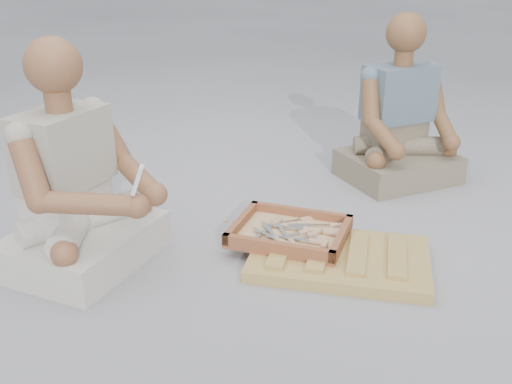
% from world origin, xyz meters
% --- Properties ---
extents(ground, '(60.00, 60.00, 0.00)m').
position_xyz_m(ground, '(0.00, 0.00, 0.00)').
color(ground, '#9B9BA0').
rests_on(ground, ground).
extents(carved_panel, '(0.68, 0.48, 0.04)m').
position_xyz_m(carved_panel, '(0.33, 0.19, 0.02)').
color(carved_panel, '#AA8B42').
rests_on(carved_panel, ground).
extents(tool_tray, '(0.49, 0.42, 0.06)m').
position_xyz_m(tool_tray, '(0.13, 0.29, 0.06)').
color(tool_tray, brown).
rests_on(tool_tray, carved_panel).
extents(chisel_0, '(0.10, 0.21, 0.02)m').
position_xyz_m(chisel_0, '(0.06, 0.35, 0.07)').
color(chisel_0, silver).
rests_on(chisel_0, tool_tray).
extents(chisel_1, '(0.12, 0.20, 0.02)m').
position_xyz_m(chisel_1, '(0.09, 0.20, 0.08)').
color(chisel_1, silver).
rests_on(chisel_1, tool_tray).
extents(chisel_2, '(0.22, 0.05, 0.02)m').
position_xyz_m(chisel_2, '(0.20, 0.31, 0.08)').
color(chisel_2, silver).
rests_on(chisel_2, tool_tray).
extents(chisel_3, '(0.11, 0.20, 0.02)m').
position_xyz_m(chisel_3, '(0.15, 0.20, 0.08)').
color(chisel_3, silver).
rests_on(chisel_3, tool_tray).
extents(chisel_4, '(0.22, 0.04, 0.02)m').
position_xyz_m(chisel_4, '(0.30, 0.38, 0.07)').
color(chisel_4, silver).
rests_on(chisel_4, tool_tray).
extents(chisel_5, '(0.20, 0.13, 0.02)m').
position_xyz_m(chisel_5, '(0.18, 0.29, 0.07)').
color(chisel_5, silver).
rests_on(chisel_5, tool_tray).
extents(chisel_6, '(0.17, 0.17, 0.02)m').
position_xyz_m(chisel_6, '(0.21, 0.28, 0.07)').
color(chisel_6, silver).
rests_on(chisel_6, tool_tray).
extents(chisel_7, '(0.20, 0.12, 0.02)m').
position_xyz_m(chisel_7, '(0.18, 0.42, 0.07)').
color(chisel_7, silver).
rests_on(chisel_7, tool_tray).
extents(chisel_8, '(0.18, 0.15, 0.02)m').
position_xyz_m(chisel_8, '(0.12, 0.19, 0.08)').
color(chisel_8, silver).
rests_on(chisel_8, tool_tray).
extents(chisel_9, '(0.22, 0.05, 0.02)m').
position_xyz_m(chisel_9, '(0.23, 0.21, 0.08)').
color(chisel_9, silver).
rests_on(chisel_9, tool_tray).
extents(chisel_10, '(0.22, 0.08, 0.02)m').
position_xyz_m(chisel_10, '(0.28, 0.30, 0.07)').
color(chisel_10, silver).
rests_on(chisel_10, tool_tray).
extents(chisel_11, '(0.12, 0.20, 0.02)m').
position_xyz_m(chisel_11, '(0.25, 0.23, 0.07)').
color(chisel_11, silver).
rests_on(chisel_11, tool_tray).
extents(wood_chip_0, '(0.02, 0.02, 0.00)m').
position_xyz_m(wood_chip_0, '(0.37, 0.01, 0.00)').
color(wood_chip_0, '#D8BC7F').
rests_on(wood_chip_0, ground).
extents(wood_chip_1, '(0.02, 0.02, 0.00)m').
position_xyz_m(wood_chip_1, '(-0.10, 0.54, 0.00)').
color(wood_chip_1, '#D8BC7F').
rests_on(wood_chip_1, ground).
extents(wood_chip_2, '(0.02, 0.02, 0.00)m').
position_xyz_m(wood_chip_2, '(0.35, 0.44, 0.00)').
color(wood_chip_2, '#D8BC7F').
rests_on(wood_chip_2, ground).
extents(wood_chip_3, '(0.02, 0.02, 0.00)m').
position_xyz_m(wood_chip_3, '(0.09, 0.22, 0.00)').
color(wood_chip_3, '#D8BC7F').
rests_on(wood_chip_3, ground).
extents(wood_chip_4, '(0.02, 0.02, 0.00)m').
position_xyz_m(wood_chip_4, '(0.27, 0.06, 0.00)').
color(wood_chip_4, '#D8BC7F').
rests_on(wood_chip_4, ground).
extents(wood_chip_5, '(0.02, 0.02, 0.00)m').
position_xyz_m(wood_chip_5, '(0.36, 0.19, 0.00)').
color(wood_chip_5, '#D8BC7F').
rests_on(wood_chip_5, ground).
extents(wood_chip_6, '(0.02, 0.02, 0.00)m').
position_xyz_m(wood_chip_6, '(-0.17, 0.49, 0.00)').
color(wood_chip_6, '#D8BC7F').
rests_on(wood_chip_6, ground).
extents(wood_chip_7, '(0.02, 0.02, 0.00)m').
position_xyz_m(wood_chip_7, '(0.47, 0.17, 0.00)').
color(wood_chip_7, '#D8BC7F').
rests_on(wood_chip_7, ground).
extents(wood_chip_8, '(0.02, 0.02, 0.00)m').
position_xyz_m(wood_chip_8, '(-0.07, 0.25, 0.00)').
color(wood_chip_8, '#D8BC7F').
rests_on(wood_chip_8, ground).
extents(wood_chip_9, '(0.02, 0.02, 0.00)m').
position_xyz_m(wood_chip_9, '(0.27, 0.69, 0.00)').
color(wood_chip_9, '#D8BC7F').
rests_on(wood_chip_9, ground).
extents(wood_chip_10, '(0.02, 0.02, 0.00)m').
position_xyz_m(wood_chip_10, '(0.06, 0.11, 0.00)').
color(wood_chip_10, '#D8BC7F').
rests_on(wood_chip_10, ground).
extents(wood_chip_11, '(0.02, 0.02, 0.00)m').
position_xyz_m(wood_chip_11, '(0.16, 0.16, 0.00)').
color(wood_chip_11, '#D8BC7F').
rests_on(wood_chip_11, ground).
extents(craftsman, '(0.61, 0.62, 0.83)m').
position_xyz_m(craftsman, '(-0.62, 0.06, 0.28)').
color(craftsman, beige).
rests_on(craftsman, ground).
extents(companion, '(0.68, 0.65, 0.83)m').
position_xyz_m(companion, '(0.59, 1.15, 0.28)').
color(companion, '#80755C').
rests_on(companion, ground).
extents(mobile_phone, '(0.05, 0.05, 0.10)m').
position_xyz_m(mobile_phone, '(-0.34, -0.07, 0.40)').
color(mobile_phone, silver).
rests_on(mobile_phone, craftsman).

